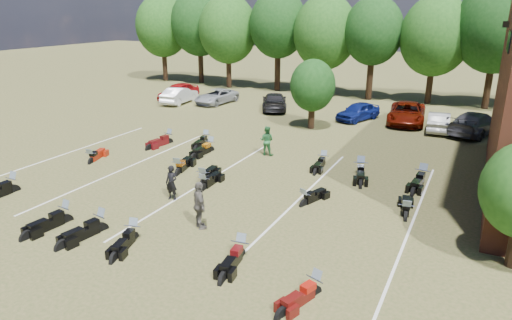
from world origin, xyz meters
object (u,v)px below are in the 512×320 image
Objects in this scene: person_black at (171,183)px; person_green at (267,141)px; motorcycle_3 at (101,231)px; car_0 at (179,91)px; motorcycle_14 at (169,143)px; motorcycle_7 at (91,163)px; car_4 at (358,111)px; person_grey at (200,205)px.

person_green is at bearing 82.82° from person_black.
person_green is 11.85m from motorcycle_3.
car_0 is 2.00× the size of motorcycle_14.
person_green is 10.05m from motorcycle_7.
motorcycle_14 is at bearing -123.41° from motorcycle_7.
car_0 reaches higher than motorcycle_7.
person_green reaches higher than motorcycle_14.
person_green reaches higher than motorcycle_7.
person_green is at bearing 90.52° from motorcycle_3.
car_4 is 20.01m from motorcycle_7.
person_grey reaches higher than motorcycle_3.
car_0 is at bearing 131.05° from motorcycle_14.
motorcycle_3 is (-4.16, -22.80, -0.69)m from car_4.
person_green is 9.90m from person_grey.
car_0 reaches higher than car_4.
car_0 reaches higher than motorcycle_3.
car_4 reaches higher than motorcycle_3.
person_green reaches higher than person_black.
car_4 is 1.75× the size of motorcycle_3.
motorcycle_3 reaches higher than motorcycle_14.
person_grey is at bearing 94.34° from person_green.
car_0 is 27.00m from person_grey.
motorcycle_7 is at bearing -101.17° from car_4.
car_4 is 2.32× the size of person_green.
person_black is at bearing -44.23° from motorcycle_14.
motorcycle_3 is 1.00× the size of motorcycle_14.
car_4 reaches higher than motorcycle_14.
motorcycle_14 is at bearing -0.26° from person_green.
person_black reaches higher than car_4.
motorcycle_7 is at bearing -66.05° from car_0.
motorcycle_3 is (-0.64, -3.78, -0.81)m from person_black.
car_4 is at bearing 59.63° from motorcycle_14.
car_4 is 20.86m from person_grey.
motorcycle_14 is (-9.22, -11.74, -0.69)m from car_4.
person_black is 0.92× the size of person_green.
motorcycle_7 is (-10.72, -16.88, -0.69)m from car_4.
car_4 is at bearing -108.62° from person_green.
person_black is at bearing -51.58° from car_0.
car_0 is 14.73m from motorcycle_14.
person_black is at bearing 6.03° from person_grey.
car_4 is at bearing 79.39° from person_black.
person_black is at bearing -79.25° from car_4.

